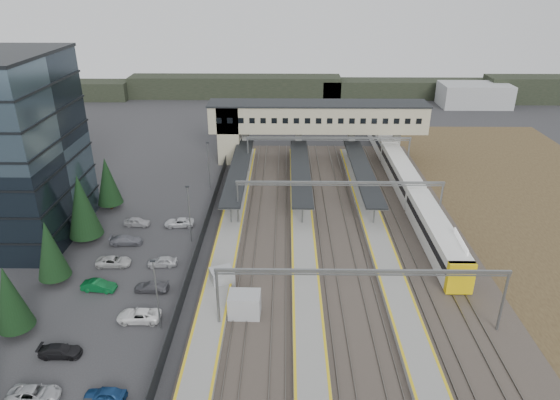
{
  "coord_description": "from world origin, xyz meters",
  "views": [
    {
      "loc": [
        4.64,
        -48.5,
        33.01
      ],
      "look_at": [
        3.85,
        14.76,
        4.0
      ],
      "focal_mm": 32.0,
      "sensor_mm": 36.0,
      "label": 1
    }
  ],
  "objects_px": {
    "relay_cabin_near": "(245,305)",
    "billboard": "(459,251)",
    "footbridge": "(303,120)",
    "relay_cabin_far": "(222,278)",
    "train": "(401,174)"
  },
  "relations": [
    {
      "from": "relay_cabin_near",
      "to": "billboard",
      "type": "xyz_separation_m",
      "value": [
        24.72,
        8.44,
        1.8
      ]
    },
    {
      "from": "billboard",
      "to": "footbridge",
      "type": "bearing_deg",
      "value": 113.82
    },
    {
      "from": "relay_cabin_far",
      "to": "train",
      "type": "xyz_separation_m",
      "value": [
        26.58,
        29.91,
        1.02
      ]
    },
    {
      "from": "relay_cabin_near",
      "to": "billboard",
      "type": "distance_m",
      "value": 26.18
    },
    {
      "from": "train",
      "to": "billboard",
      "type": "relative_size",
      "value": 11.16
    },
    {
      "from": "relay_cabin_near",
      "to": "billboard",
      "type": "bearing_deg",
      "value": 18.86
    },
    {
      "from": "train",
      "to": "billboard",
      "type": "xyz_separation_m",
      "value": [
        1.12,
        -26.77,
        1.01
      ]
    },
    {
      "from": "relay_cabin_far",
      "to": "relay_cabin_near",
      "type": "bearing_deg",
      "value": -60.63
    },
    {
      "from": "billboard",
      "to": "train",
      "type": "bearing_deg",
      "value": 92.4
    },
    {
      "from": "footbridge",
      "to": "billboard",
      "type": "height_order",
      "value": "footbridge"
    },
    {
      "from": "footbridge",
      "to": "train",
      "type": "xyz_separation_m",
      "value": [
        16.3,
        -12.69,
        -5.76
      ]
    },
    {
      "from": "footbridge",
      "to": "billboard",
      "type": "xyz_separation_m",
      "value": [
        17.42,
        -39.45,
        -4.75
      ]
    },
    {
      "from": "relay_cabin_far",
      "to": "train",
      "type": "height_order",
      "value": "train"
    },
    {
      "from": "train",
      "to": "relay_cabin_near",
      "type": "bearing_deg",
      "value": -123.83
    },
    {
      "from": "relay_cabin_near",
      "to": "footbridge",
      "type": "height_order",
      "value": "footbridge"
    }
  ]
}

